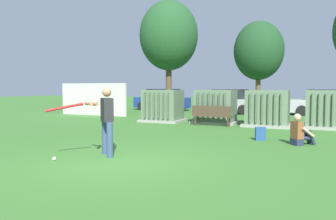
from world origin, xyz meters
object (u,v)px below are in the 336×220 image
object	(u,v)px
sports_ball	(54,159)
backpack	(260,134)
transformer_mid_west	(216,107)
seated_spectator	(300,133)
park_bench	(212,114)
transformer_west	(163,106)
batter	(105,118)
parked_car_leftmost	(162,100)
parked_car_left_of_center	(228,102)
transformer_east	(329,110)
parked_car_right_of_center	(323,103)
transformer_mid_east	(268,109)

from	to	relation	value
sports_ball	backpack	bearing A→B (deg)	51.68
transformer_mid_west	seated_spectator	size ratio (longest dim) A/B	2.18
park_bench	sports_ball	distance (m)	8.49
transformer_west	sports_ball	xyz separation A→B (m)	(1.44, -9.23, -0.74)
transformer_mid_west	seated_spectator	xyz separation A→B (m)	(4.02, -4.85, -0.41)
sports_ball	batter	bearing A→B (deg)	49.65
parked_car_leftmost	parked_car_left_of_center	xyz separation A→B (m)	(5.36, -0.82, 0.00)
transformer_east	parked_car_right_of_center	bearing A→B (deg)	90.51
transformer_mid_east	transformer_mid_west	bearing A→B (deg)	174.09
seated_spectator	backpack	xyz separation A→B (m)	(-1.23, 0.42, -0.16)
park_bench	backpack	world-z (taller)	park_bench
park_bench	transformer_west	bearing A→B (deg)	162.98
transformer_mid_east	park_bench	size ratio (longest dim) A/B	1.16
sports_ball	transformer_west	bearing A→B (deg)	98.86
transformer_west	parked_car_right_of_center	xyz separation A→B (m)	(7.58, 7.57, -0.04)
transformer_mid_east	transformer_east	distance (m)	2.50
parked_car_left_of_center	parked_car_leftmost	bearing A→B (deg)	171.32
parked_car_right_of_center	transformer_mid_east	bearing A→B (deg)	-107.79
transformer_east	parked_car_left_of_center	size ratio (longest dim) A/B	0.48
transformer_mid_east	transformer_east	world-z (taller)	same
park_bench	backpack	xyz separation A→B (m)	(2.63, -3.25, -0.32)
sports_ball	parked_car_right_of_center	size ratio (longest dim) A/B	0.02
transformer_mid_east	backpack	distance (m)	4.22
transformer_mid_west	transformer_mid_east	bearing A→B (deg)	-5.91
backpack	park_bench	bearing A→B (deg)	129.06
transformer_east	park_bench	bearing A→B (deg)	-165.31
transformer_east	transformer_west	bearing A→B (deg)	-177.12
transformer_west	backpack	world-z (taller)	transformer_west
transformer_mid_west	batter	distance (m)	8.61
backpack	parked_car_right_of_center	world-z (taller)	parked_car_right_of_center
transformer_mid_east	park_bench	world-z (taller)	transformer_mid_east
park_bench	batter	bearing A→B (deg)	-94.65
transformer_east	seated_spectator	bearing A→B (deg)	-100.74
transformer_mid_east	parked_car_leftmost	distance (m)	11.61
parked_car_leftmost	parked_car_right_of_center	distance (m)	11.20
transformer_mid_east	parked_car_right_of_center	distance (m)	7.89
seated_spectator	parked_car_left_of_center	xyz separation A→B (m)	(-4.98, 11.36, 0.38)
transformer_mid_west	sports_ball	distance (m)	9.65
backpack	parked_car_left_of_center	distance (m)	11.58
transformer_west	backpack	distance (m)	6.88
batter	parked_car_leftmost	bearing A→B (deg)	110.23
parked_car_right_of_center	parked_car_leftmost	bearing A→B (deg)	179.62
transformer_mid_west	backpack	xyz separation A→B (m)	(2.79, -4.43, -0.57)
batter	seated_spectator	world-z (taller)	batter
transformer_west	batter	bearing A→B (deg)	-74.84
batter	backpack	world-z (taller)	batter
transformer_west	backpack	xyz separation A→B (m)	(5.48, -4.12, -0.57)
park_bench	parked_car_leftmost	distance (m)	10.70
backpack	sports_ball	bearing A→B (deg)	-128.32
parked_car_left_of_center	park_bench	bearing A→B (deg)	-81.75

